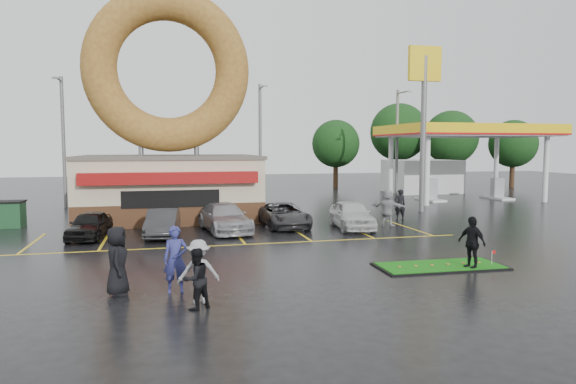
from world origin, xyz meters
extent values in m
plane|color=black|center=(0.00, 0.00, 0.00)|extent=(120.00, 120.00, 0.00)
cube|color=#472B19|center=(-3.00, 13.00, 0.60)|extent=(10.00, 8.00, 1.20)
cube|color=beige|center=(-3.00, 13.00, 2.35)|extent=(10.00, 8.00, 2.30)
cube|color=#59544C|center=(-3.00, 13.00, 3.60)|extent=(10.20, 8.20, 0.20)
cube|color=maroon|center=(-3.00, 8.70, 2.60)|extent=(9.00, 0.60, 0.60)
cylinder|color=slate|center=(-4.60, 13.00, 4.30)|extent=(0.30, 0.30, 1.20)
cylinder|color=slate|center=(-1.40, 13.00, 4.30)|extent=(0.30, 0.30, 1.20)
torus|color=brown|center=(-3.00, 13.00, 8.70)|extent=(9.60, 2.00, 9.60)
cylinder|color=silver|center=(15.00, 15.00, 2.50)|extent=(0.40, 0.40, 5.00)
cylinder|color=silver|center=(25.00, 15.00, 2.50)|extent=(0.40, 0.40, 5.00)
cylinder|color=silver|center=(15.00, 21.00, 2.50)|extent=(0.40, 0.40, 5.00)
cylinder|color=silver|center=(25.00, 21.00, 2.50)|extent=(0.40, 0.40, 5.00)
cube|color=silver|center=(20.00, 18.00, 5.25)|extent=(12.00, 8.00, 0.50)
cube|color=yellow|center=(20.00, 18.00, 5.55)|extent=(12.30, 8.30, 0.70)
cube|color=#99999E|center=(17.00, 18.00, 0.90)|extent=(0.90, 0.60, 1.60)
cube|color=#99999E|center=(23.00, 18.00, 0.90)|extent=(0.90, 0.60, 1.60)
cube|color=silver|center=(20.00, 25.00, 1.50)|extent=(6.00, 5.00, 3.00)
cylinder|color=slate|center=(13.00, 12.00, 5.00)|extent=(0.36, 0.36, 10.00)
cube|color=yellow|center=(13.00, 12.00, 9.50)|extent=(2.20, 0.30, 2.20)
cylinder|color=slate|center=(-10.00, 20.00, 4.50)|extent=(0.24, 0.24, 9.00)
cylinder|color=slate|center=(-10.00, 19.00, 8.70)|extent=(0.12, 2.00, 0.12)
cube|color=slate|center=(-10.00, 18.00, 8.65)|extent=(0.40, 0.18, 0.12)
cylinder|color=slate|center=(4.00, 21.00, 4.50)|extent=(0.24, 0.24, 9.00)
cylinder|color=slate|center=(4.00, 20.00, 8.70)|extent=(0.12, 2.00, 0.12)
cube|color=slate|center=(4.00, 19.00, 8.65)|extent=(0.40, 0.18, 0.12)
cylinder|color=slate|center=(16.00, 22.00, 4.50)|extent=(0.24, 0.24, 9.00)
cylinder|color=slate|center=(16.00, 21.00, 8.70)|extent=(0.12, 2.00, 0.12)
cube|color=slate|center=(16.00, 20.00, 8.65)|extent=(0.40, 0.18, 0.12)
cylinder|color=#332114|center=(26.00, 30.00, 1.44)|extent=(0.50, 0.50, 2.88)
sphere|color=black|center=(26.00, 30.00, 5.20)|extent=(5.60, 5.60, 5.60)
cylinder|color=#332114|center=(32.00, 28.00, 1.26)|extent=(0.50, 0.50, 2.52)
sphere|color=black|center=(32.00, 28.00, 4.55)|extent=(4.90, 4.90, 4.90)
cylinder|color=#332114|center=(22.00, 34.00, 1.62)|extent=(0.50, 0.50, 3.24)
sphere|color=black|center=(22.00, 34.00, 5.85)|extent=(6.30, 6.30, 6.30)
cylinder|color=#332114|center=(14.00, 32.00, 1.26)|extent=(0.50, 0.50, 2.52)
sphere|color=black|center=(14.00, 32.00, 4.55)|extent=(4.90, 4.90, 4.90)
imported|color=black|center=(-6.71, 6.52, 0.63)|extent=(1.98, 3.87, 1.26)
imported|color=#28292B|center=(-3.45, 6.28, 0.65)|extent=(1.76, 4.06, 1.30)
imported|color=#9A9A9E|center=(-0.46, 7.04, 0.70)|extent=(2.59, 5.02, 1.39)
imported|color=#2F2E31|center=(2.71, 7.71, 0.64)|extent=(2.30, 4.67, 1.28)
imported|color=silver|center=(6.01, 6.39, 0.73)|extent=(2.18, 4.45, 1.46)
imported|color=navy|center=(-3.10, -3.35, 0.97)|extent=(0.73, 0.50, 1.93)
imported|color=black|center=(-2.64, -5.07, 0.80)|extent=(0.98, 0.93, 1.60)
imported|color=gray|center=(-2.53, -4.55, 0.86)|extent=(1.13, 0.67, 1.72)
imported|color=black|center=(-4.71, -3.27, 0.98)|extent=(0.63, 0.96, 1.97)
imported|color=black|center=(6.85, -2.86, 0.91)|extent=(0.77, 1.16, 1.82)
imported|color=#969799|center=(8.18, 6.79, 0.98)|extent=(1.74, 1.66, 1.97)
imported|color=black|center=(9.80, 8.63, 0.89)|extent=(0.70, 0.51, 1.78)
cube|color=#1C4927|center=(-11.47, 11.13, 0.65)|extent=(1.83, 1.25, 1.30)
cube|color=black|center=(5.96, -2.36, 0.03)|extent=(4.51, 2.05, 0.05)
cube|color=#176C12|center=(5.96, -2.36, 0.06)|extent=(4.30, 1.84, 0.03)
cylinder|color=silver|center=(7.77, -2.72, 0.30)|extent=(0.02, 0.02, 0.51)
cube|color=red|center=(7.84, -2.72, 0.51)|extent=(0.14, 0.01, 0.10)
camera|label=1|loc=(-3.43, -18.23, 4.18)|focal=32.00mm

